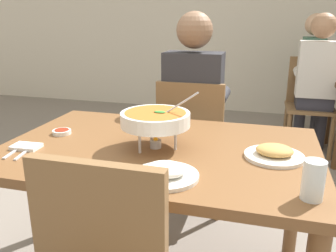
{
  "coord_description": "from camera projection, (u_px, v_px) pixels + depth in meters",
  "views": [
    {
      "loc": [
        0.44,
        -1.41,
        1.28
      ],
      "look_at": [
        0.0,
        0.15,
        0.78
      ],
      "focal_mm": 37.91,
      "sensor_mm": 36.0,
      "label": 1
    }
  ],
  "objects": [
    {
      "name": "chair_diner_main",
      "position": [
        192.0,
        139.0,
        2.32
      ],
      "size": [
        0.44,
        0.44,
        0.9
      ],
      "color": "brown",
      "rests_on": "ground_plane"
    },
    {
      "name": "diner_main",
      "position": [
        194.0,
        103.0,
        2.28
      ],
      "size": [
        0.4,
        0.45,
        1.31
      ],
      "color": "#2D2D38",
      "rests_on": "ground_plane"
    },
    {
      "name": "napkin_folded",
      "position": [
        26.0,
        147.0,
        1.55
      ],
      "size": [
        0.12,
        0.09,
        0.02
      ],
      "primitive_type": "cube",
      "rotation": [
        0.0,
        0.0,
        0.05
      ],
      "color": "white",
      "rests_on": "dining_table_main"
    },
    {
      "name": "chair_bg_middle",
      "position": [
        309.0,
        99.0,
        3.46
      ],
      "size": [
        0.45,
        0.45,
        0.9
      ],
      "color": "brown",
      "rests_on": "ground_plane"
    },
    {
      "name": "curry_bowl",
      "position": [
        155.0,
        119.0,
        1.52
      ],
      "size": [
        0.33,
        0.3,
        0.26
      ],
      "color": "silver",
      "rests_on": "dining_table_main"
    },
    {
      "name": "patron_bg_right",
      "position": [
        315.0,
        69.0,
        3.74
      ],
      "size": [
        0.45,
        0.4,
        1.31
      ],
      "color": "#2D2D38",
      "rests_on": "ground_plane"
    },
    {
      "name": "patron_bg_middle",
      "position": [
        317.0,
        77.0,
        3.26
      ],
      "size": [
        0.4,
        0.45,
        1.31
      ],
      "color": "#2D2D38",
      "rests_on": "ground_plane"
    },
    {
      "name": "appetizer_plate",
      "position": [
        274.0,
        153.0,
        1.44
      ],
      "size": [
        0.24,
        0.24,
        0.06
      ],
      "color": "white",
      "rests_on": "dining_table_main"
    },
    {
      "name": "rice_plate",
      "position": [
        166.0,
        173.0,
        1.26
      ],
      "size": [
        0.24,
        0.24,
        0.06
      ],
      "color": "white",
      "rests_on": "dining_table_main"
    },
    {
      "name": "dining_table_main",
      "position": [
        159.0,
        166.0,
        1.6
      ],
      "size": [
        1.38,
        0.92,
        0.73
      ],
      "color": "brown",
      "rests_on": "ground_plane"
    },
    {
      "name": "fork_utensil",
      "position": [
        15.0,
        151.0,
        1.51
      ],
      "size": [
        0.04,
        0.17,
        0.01
      ],
      "primitive_type": "cube",
      "rotation": [
        0.0,
        0.0,
        0.14
      ],
      "color": "silver",
      "rests_on": "dining_table_main"
    },
    {
      "name": "chair_bg_right",
      "position": [
        319.0,
        91.0,
        3.82
      ],
      "size": [
        0.46,
        0.46,
        0.9
      ],
      "color": "brown",
      "rests_on": "ground_plane"
    },
    {
      "name": "drink_glass",
      "position": [
        313.0,
        182.0,
        1.1
      ],
      "size": [
        0.07,
        0.07,
        0.13
      ],
      "color": "silver",
      "rests_on": "dining_table_main"
    },
    {
      "name": "sauce_dish",
      "position": [
        62.0,
        132.0,
        1.74
      ],
      "size": [
        0.09,
        0.09,
        0.02
      ],
      "color": "white",
      "rests_on": "dining_table_main"
    },
    {
      "name": "spoon_utensil",
      "position": [
        25.0,
        152.0,
        1.49
      ],
      "size": [
        0.04,
        0.17,
        0.01
      ],
      "primitive_type": "cube",
      "rotation": [
        0.0,
        0.0,
        0.18
      ],
      "color": "silver",
      "rests_on": "dining_table_main"
    }
  ]
}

